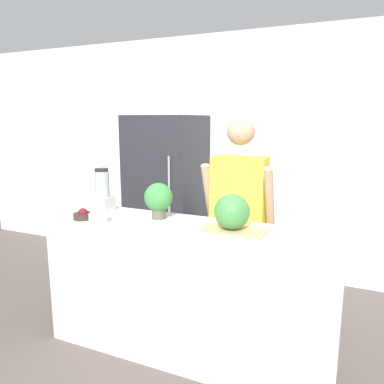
# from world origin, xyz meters

# --- Properties ---
(ground_plane) EXTENTS (14.00, 14.00, 0.00)m
(ground_plane) POSITION_xyz_m (0.00, 0.00, 0.00)
(ground_plane) COLOR #564C47
(wall_back) EXTENTS (8.00, 0.06, 2.60)m
(wall_back) POSITION_xyz_m (0.00, 1.98, 1.30)
(wall_back) COLOR silver
(wall_back) RESTS_ON ground_plane
(counter_island) EXTENTS (2.07, 0.65, 0.94)m
(counter_island) POSITION_xyz_m (0.00, 0.32, 0.47)
(counter_island) COLOR beige
(counter_island) RESTS_ON ground_plane
(refrigerator) EXTENTS (0.73, 0.73, 1.74)m
(refrigerator) POSITION_xyz_m (-0.84, 1.57, 0.87)
(refrigerator) COLOR #232328
(refrigerator) RESTS_ON ground_plane
(person) EXTENTS (0.57, 0.27, 1.72)m
(person) POSITION_xyz_m (0.19, 0.86, 0.88)
(person) COLOR #333338
(person) RESTS_ON ground_plane
(cutting_board) EXTENTS (0.44, 0.26, 0.01)m
(cutting_board) POSITION_xyz_m (0.31, 0.34, 0.95)
(cutting_board) COLOR tan
(cutting_board) RESTS_ON counter_island
(watermelon) EXTENTS (0.25, 0.25, 0.25)m
(watermelon) POSITION_xyz_m (0.30, 0.36, 1.08)
(watermelon) COLOR #3D7F3D
(watermelon) RESTS_ON cutting_board
(bowl_cherries) EXTENTS (0.15, 0.15, 0.08)m
(bowl_cherries) POSITION_xyz_m (-0.84, 0.20, 0.98)
(bowl_cherries) COLOR #2D231E
(bowl_cherries) RESTS_ON counter_island
(bowl_cream) EXTENTS (0.14, 0.14, 0.13)m
(bowl_cream) POSITION_xyz_m (-0.66, 0.15, 1.00)
(bowl_cream) COLOR white
(bowl_cream) RESTS_ON counter_island
(blender) EXTENTS (0.15, 0.15, 0.36)m
(blender) POSITION_xyz_m (-0.87, 0.47, 1.10)
(blender) COLOR #B7B7BC
(blender) RESTS_ON counter_island
(potted_plant) EXTENTS (0.22, 0.22, 0.28)m
(potted_plant) POSITION_xyz_m (-0.32, 0.44, 1.10)
(potted_plant) COLOR #514C47
(potted_plant) RESTS_ON counter_island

